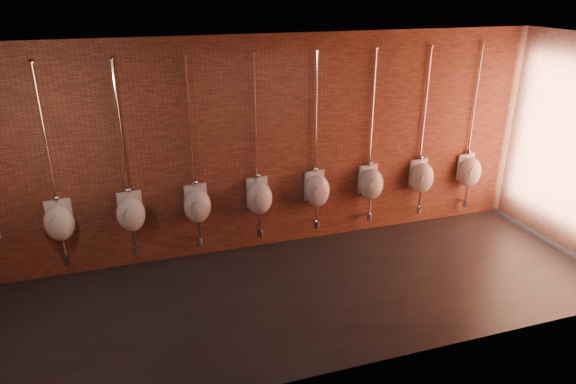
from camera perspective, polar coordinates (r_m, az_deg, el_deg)
The scene contains 10 objects.
ground at distance 6.97m, azimuth 2.13°, elevation -11.12°, with size 8.50×8.50×0.00m, color black.
room_shell at distance 6.10m, azimuth 2.39°, elevation 4.86°, with size 8.54×3.04×3.22m.
urinal_1 at distance 7.50m, azimuth -24.08°, elevation -3.00°, with size 0.44×0.40×2.72m.
urinal_2 at distance 7.43m, azimuth -17.08°, elevation -2.20°, with size 0.44×0.40×2.72m.
urinal_3 at distance 7.48m, azimuth -10.06°, elevation -1.36°, with size 0.44×0.40×2.72m.
urinal_4 at distance 7.64m, azimuth -3.23°, elevation -0.53°, with size 0.44×0.40×2.72m.
urinal_5 at distance 7.90m, azimuth 3.23°, elevation 0.26°, with size 0.44×0.40×2.72m.
urinal_6 at distance 8.25m, azimuth 9.20°, elevation 0.99°, with size 0.44×0.40×2.72m.
urinal_7 at distance 8.69m, azimuth 14.63°, elevation 1.65°, with size 0.44×0.40×2.72m.
urinal_8 at distance 9.21m, azimuth 19.50°, elevation 2.22°, with size 0.44×0.40×2.72m.
Camera 1 is at (-2.03, -5.46, 3.83)m, focal length 32.00 mm.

